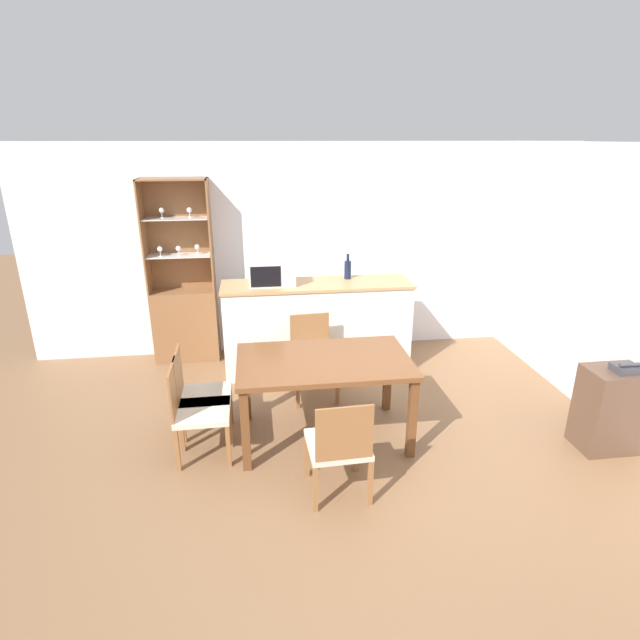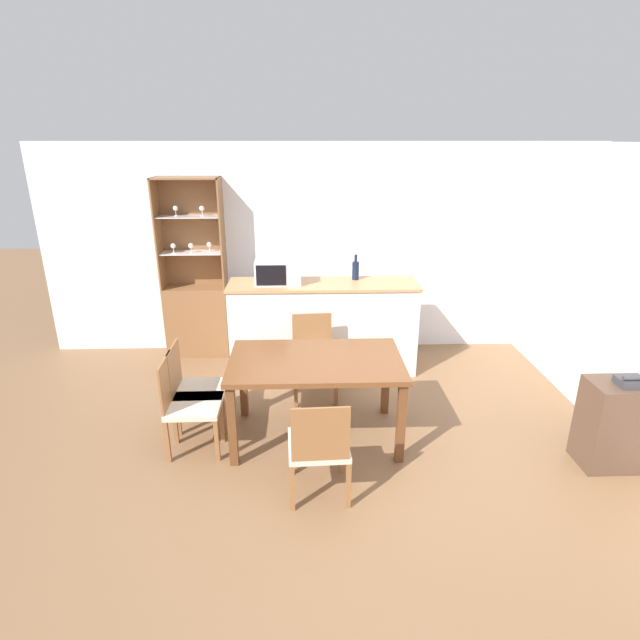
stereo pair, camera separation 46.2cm
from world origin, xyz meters
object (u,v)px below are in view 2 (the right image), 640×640
object	(u,v)px
microwave	(278,271)
telephone	(631,382)
dining_table	(316,369)
dining_chair_head_far	(314,357)
dining_chair_head_near	(319,446)
side_cabinet	(613,424)
wine_bottle	(356,270)
dining_chair_side_left_far	(195,389)
dining_chair_side_left_near	(189,404)
display_cabinet	(197,306)

from	to	relation	value
microwave	telephone	xyz separation A→B (m)	(2.84, -1.99, -0.40)
dining_table	microwave	bearing A→B (deg)	104.58
dining_chair_head_far	dining_chair_head_near	xyz separation A→B (m)	(0.01, -1.60, 0.00)
side_cabinet	wine_bottle	bearing A→B (deg)	133.10
side_cabinet	dining_chair_side_left_far	bearing A→B (deg)	169.90
dining_chair_head_near	dining_table	bearing A→B (deg)	87.71
dining_chair_head_near	telephone	distance (m)	2.50
telephone	dining_chair_side_left_far	bearing A→B (deg)	169.32
dining_chair_head_near	side_cabinet	bearing A→B (deg)	4.88
dining_table	dining_chair_side_left_far	world-z (taller)	dining_chair_side_left_far
microwave	wine_bottle	world-z (taller)	wine_bottle
dining_chair_head_far	telephone	size ratio (longest dim) A/B	4.15
dining_chair_side_left_near	telephone	distance (m)	3.60
telephone	wine_bottle	bearing A→B (deg)	133.00
display_cabinet	telephone	size ratio (longest dim) A/B	10.53
telephone	microwave	bearing A→B (deg)	144.98
dining_chair_head_far	side_cabinet	distance (m)	2.76
dining_chair_side_left_far	microwave	size ratio (longest dim) A/B	1.69
display_cabinet	wine_bottle	size ratio (longest dim) A/B	7.50
dining_chair_head_far	dining_chair_side_left_far	size ratio (longest dim) A/B	1.00
dining_chair_side_left_near	wine_bottle	distance (m)	2.45
display_cabinet	dining_chair_head_near	xyz separation A→B (m)	(1.42, -2.76, -0.19)
dining_chair_head_far	wine_bottle	xyz separation A→B (m)	(0.50, 0.77, 0.74)
dining_chair_head_near	dining_chair_side_left_far	xyz separation A→B (m)	(-1.10, 0.94, 0.00)
dining_table	dining_chair_head_near	world-z (taller)	dining_chair_head_near
dining_chair_head_far	dining_chair_side_left_far	bearing A→B (deg)	27.14
dining_chair_side_left_near	side_cabinet	size ratio (longest dim) A/B	1.14
dining_chair_side_left_near	side_cabinet	bearing A→B (deg)	83.66
dining_table	telephone	distance (m)	2.52
dining_chair_side_left_far	side_cabinet	size ratio (longest dim) A/B	1.14
dining_chair_side_left_near	wine_bottle	xyz separation A→B (m)	(1.59, 1.71, 0.74)
dining_chair_head_far	telephone	xyz separation A→B (m)	(2.47, -1.34, 0.35)
dining_chair_head_far	dining_chair_side_left_near	world-z (taller)	same
wine_bottle	display_cabinet	bearing A→B (deg)	168.77
telephone	dining_chair_side_left_near	bearing A→B (deg)	173.66
dining_chair_head_far	side_cabinet	bearing A→B (deg)	147.84
wine_bottle	dining_chair_head_far	bearing A→B (deg)	-122.97
dining_chair_head_near	microwave	bearing A→B (deg)	97.14
telephone	dining_chair_head_near	bearing A→B (deg)	-173.77
dining_chair_head_near	telephone	bearing A→B (deg)	3.79
telephone	dining_table	bearing A→B (deg)	167.76
dining_table	dining_chair_side_left_far	distance (m)	1.13
dining_chair_side_left_near	dining_chair_side_left_far	distance (m)	0.28
dining_chair_head_far	telephone	world-z (taller)	dining_chair_head_far
dining_chair_head_near	microwave	xyz separation A→B (m)	(-0.38, 2.26, 0.75)
display_cabinet	wine_bottle	distance (m)	2.03
dining_table	telephone	bearing A→B (deg)	-12.24
dining_table	dining_chair_head_far	xyz separation A→B (m)	(-0.00, 0.80, -0.25)
wine_bottle	side_cabinet	world-z (taller)	wine_bottle
dining_chair_head_far	dining_chair_head_near	world-z (taller)	same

